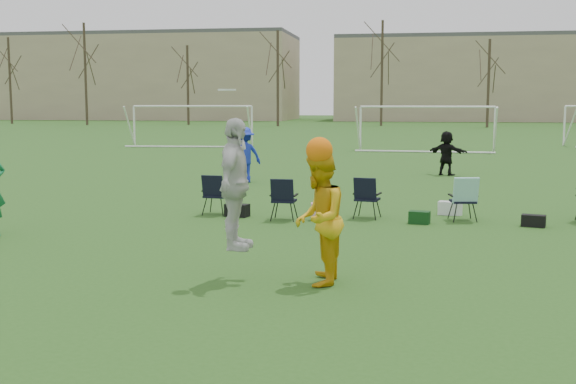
% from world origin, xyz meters
% --- Properties ---
extents(ground, '(260.00, 260.00, 0.00)m').
position_xyz_m(ground, '(0.00, 0.00, 0.00)').
color(ground, '#28551A').
rests_on(ground, ground).
extents(fielder_blue, '(1.37, 1.28, 1.85)m').
position_xyz_m(fielder_blue, '(-2.34, 14.83, 0.93)').
color(fielder_blue, '#192DC2').
rests_on(fielder_blue, ground).
extents(fielder_black, '(1.55, 1.18, 1.63)m').
position_xyz_m(fielder_black, '(4.45, 18.37, 0.81)').
color(fielder_black, black).
rests_on(fielder_black, ground).
extents(center_contest, '(1.88, 1.16, 2.89)m').
position_xyz_m(center_contest, '(1.26, 1.76, 1.22)').
color(center_contest, silver).
rests_on(center_contest, ground).
extents(sideline_setup, '(9.29, 1.89, 1.94)m').
position_xyz_m(sideline_setup, '(3.46, 8.04, 0.57)').
color(sideline_setup, '#103B1D').
rests_on(sideline_setup, ground).
extents(goal_left, '(7.39, 0.76, 2.46)m').
position_xyz_m(goal_left, '(-10.00, 34.00, 1.92)').
color(goal_left, white).
rests_on(goal_left, ground).
extents(goal_mid, '(7.40, 0.63, 2.46)m').
position_xyz_m(goal_mid, '(4.00, 32.00, 1.92)').
color(goal_mid, white).
rests_on(goal_mid, ground).
extents(tree_line, '(110.28, 3.28, 11.40)m').
position_xyz_m(tree_line, '(0.24, 69.85, 5.09)').
color(tree_line, '#382B21').
rests_on(tree_line, ground).
extents(building_row, '(126.00, 16.00, 13.00)m').
position_xyz_m(building_row, '(6.73, 96.00, 5.99)').
color(building_row, tan).
rests_on(building_row, ground).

